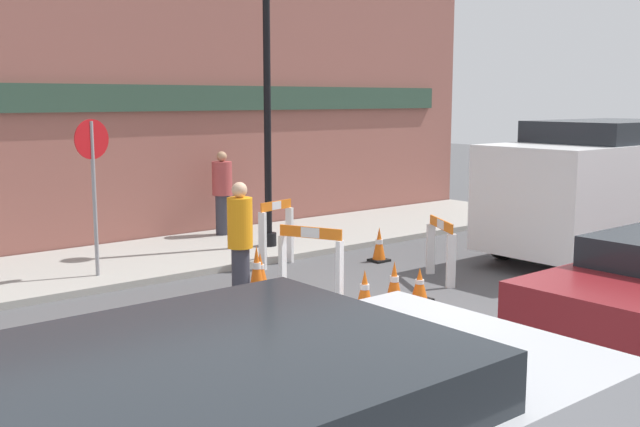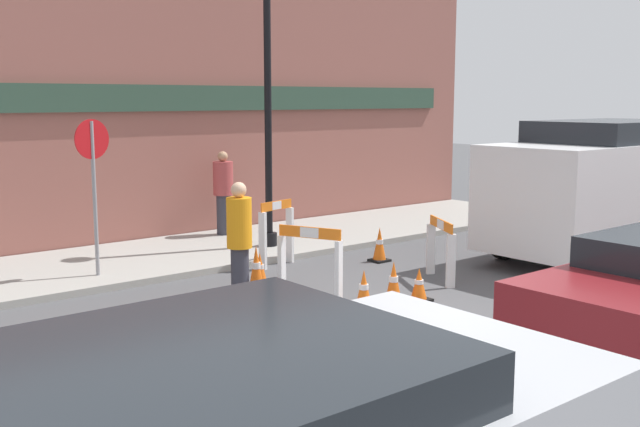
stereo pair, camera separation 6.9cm
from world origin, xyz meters
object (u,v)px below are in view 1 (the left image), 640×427
person_worker (240,240)px  work_van (608,183)px  stop_sign (93,172)px  person_pedestrian (222,191)px  streetlamp_post (267,60)px

person_worker → work_van: 7.03m
stop_sign → person_pedestrian: (3.36, 1.76, -0.71)m
streetlamp_post → work_van: 6.43m
streetlamp_post → stop_sign: size_ratio=2.19×
stop_sign → work_van: 8.75m
person_worker → person_pedestrian: person_pedestrian is taller
streetlamp_post → person_worker: 4.49m
person_worker → person_pedestrian: 4.93m
streetlamp_post → person_worker: bearing=-131.5°
streetlamp_post → person_pedestrian: size_ratio=3.15×
work_van → streetlamp_post: bearing=137.0°
person_pedestrian → work_van: 7.21m
streetlamp_post → person_worker: streetlamp_post is taller
stop_sign → person_pedestrian: size_ratio=1.44×
streetlamp_post → stop_sign: 3.83m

